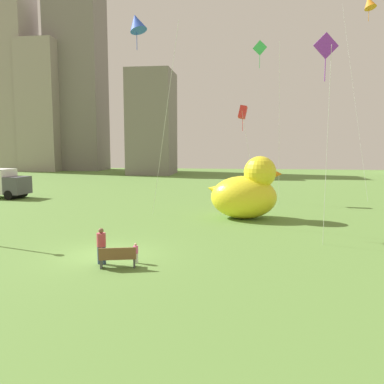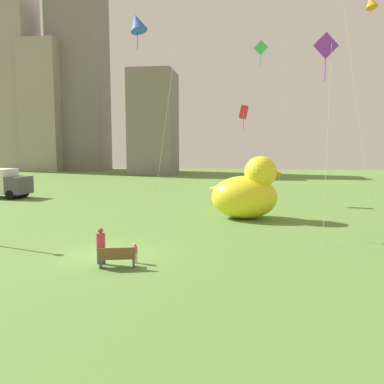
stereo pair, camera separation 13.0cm
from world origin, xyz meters
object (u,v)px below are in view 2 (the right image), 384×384
Objects in this scene: park_bench at (117,257)px; person_child at (135,252)px; person_adult at (101,244)px; kite_orange at (371,3)px; kite_red at (244,113)px; kite_green at (263,56)px; kite_blue at (137,23)px; kite_purple at (326,54)px; giant_inflatable_duck at (247,192)px.

person_child is at bearing 55.18° from park_bench.
kite_orange is at bearing 54.48° from person_adult.
kite_green is at bearing -42.02° from kite_red.
park_bench is 16.17m from kite_blue.
kite_red is 13.73m from kite_blue.
person_adult is 13.98m from kite_purple.
kite_orange is (16.53, 24.85, 17.83)m from park_bench.
kite_red is at bearing -161.84° from kite_orange.
kite_blue is at bearing 95.27° from person_adult.
park_bench is 0.12× the size of kite_blue.
kite_orange is 24.07m from kite_blue.
kite_purple is at bearing -80.16° from kite_green.
kite_orange is 1.80× the size of kite_purple.
kite_red is 0.62× the size of kite_green.
person_adult is 1.79× the size of person_child.
giant_inflatable_duck is at bearing 66.18° from park_bench.
kite_green is at bearing 72.39° from person_child.
person_child is 33.92m from kite_orange.
kite_orange reaches higher than kite_purple.
kite_purple is at bearing 24.62° from person_adult.
kite_blue is at bearing 154.74° from kite_purple.
person_adult is 34.65m from kite_orange.
kite_orange is at bearing 18.16° from kite_red.
kite_orange is (11.52, 3.78, 10.22)m from kite_red.
kite_red is at bearing 77.61° from person_child.
park_bench is 34.77m from kite_orange.
park_bench is 0.08× the size of kite_orange.
park_bench is 0.15× the size of kite_purple.
kite_blue reaches higher than giant_inflatable_duck.
kite_blue is (-7.16, -2.06, 11.05)m from giant_inflatable_duck.
kite_blue is (-18.29, -14.69, -5.37)m from kite_orange.
kite_blue reaches higher than person_adult.
giant_inflatable_duck is at bearing -87.53° from kite_red.
person_child is 0.08× the size of kite_purple.
person_child is 12.47m from giant_inflatable_duck.
person_adult is at bearing -167.02° from person_child.
kite_green is (1.16, 7.47, 10.82)m from giant_inflatable_duck.
giant_inflatable_duck is at bearing 67.05° from person_child.
kite_green is (5.99, 18.88, 12.20)m from person_child.
kite_orange reaches higher than person_child.
kite_green is 1.32× the size of kite_purple.
giant_inflatable_duck is at bearing 61.92° from person_adult.
person_adult is 0.12× the size of kite_blue.
giant_inflatable_duck is at bearing 117.25° from kite_purple.
kite_green is at bearing -152.63° from kite_orange.
kite_red is at bearing 92.47° from giant_inflatable_duck.
kite_orange reaches higher than kite_blue.
kite_purple is at bearing -62.75° from giant_inflatable_duck.
person_child is 23.26m from kite_green.
person_child is 0.17× the size of giant_inflatable_duck.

